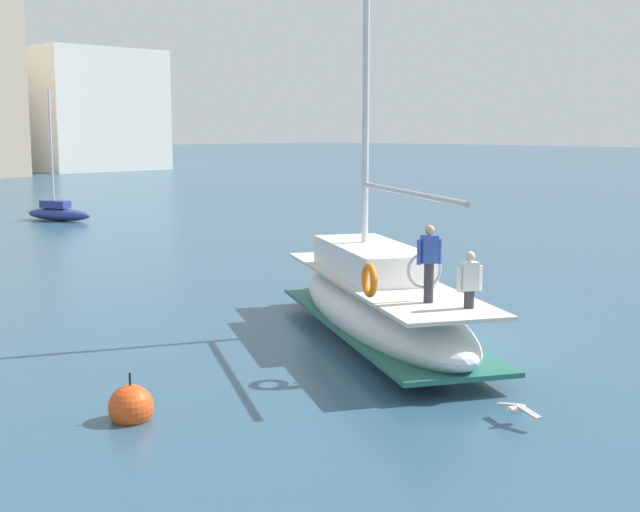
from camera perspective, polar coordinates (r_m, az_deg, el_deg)
ground_plane at (r=20.19m, az=6.89°, el=-5.79°), size 400.00×400.00×0.00m
main_sailboat at (r=20.27m, az=3.95°, el=-3.04°), size 6.83×9.53×13.38m
moored_catamaran at (r=48.44m, az=-16.97°, el=2.84°), size 2.33×4.30×7.04m
seagull at (r=15.09m, az=12.96°, el=-9.84°), size 0.48×0.95×0.17m
mooring_buoy at (r=15.27m, az=-12.43°, el=-9.74°), size 0.77×0.77×0.99m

